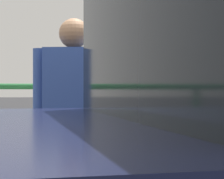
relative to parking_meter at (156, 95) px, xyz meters
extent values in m
cylinder|color=slate|center=(0.00, 0.00, -0.54)|extent=(0.07, 0.07, 1.03)
cylinder|color=slate|center=(0.00, 0.00, 0.15)|extent=(0.16, 0.16, 0.33)
sphere|color=silver|center=(0.00, 0.00, 0.34)|extent=(0.16, 0.16, 0.16)
cube|color=black|center=(-0.01, -0.08, 0.22)|extent=(0.09, 0.02, 0.07)
cube|color=green|center=(-0.01, -0.08, 0.08)|extent=(0.10, 0.02, 0.09)
cube|color=#2D478C|center=(-0.54, 0.23, 0.03)|extent=(0.46, 0.34, 0.59)
sphere|color=#936B4C|center=(-0.54, 0.23, 0.44)|extent=(0.21, 0.21, 0.21)
cylinder|color=#2D478C|center=(-0.78, 0.31, 0.05)|extent=(0.09, 0.09, 0.56)
cylinder|color=#2D478C|center=(-0.25, 0.31, 0.14)|extent=(0.22, 0.43, 0.49)
cylinder|color=#1E602D|center=(-0.26, 1.79, 0.07)|extent=(24.00, 0.06, 0.06)
cylinder|color=#1E602D|center=(-0.26, 1.79, -0.43)|extent=(24.00, 0.05, 0.05)
cylinder|color=#1E602D|center=(-0.26, 1.79, -0.49)|extent=(0.06, 0.06, 1.12)
camera|label=1|loc=(-1.01, -2.83, 0.03)|focal=69.50mm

